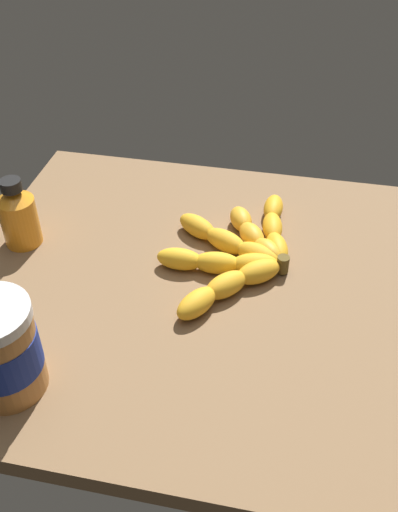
{
  "coord_description": "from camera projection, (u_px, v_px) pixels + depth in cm",
  "views": [
    {
      "loc": [
        -10.07,
        65.92,
        62.53
      ],
      "look_at": [
        3.29,
        0.1,
        5.75
      ],
      "focal_mm": 39.8,
      "sensor_mm": 36.0,
      "label": 1
    }
  ],
  "objects": [
    {
      "name": "ground_plane",
      "position": [
        219.0,
        292.0,
        0.92
      ],
      "size": [
        84.5,
        70.99,
        3.12
      ],
      "primitive_type": "cube",
      "color": "brown"
    },
    {
      "name": "banana_bunch",
      "position": [
        239.0,
        251.0,
        0.95
      ],
      "size": [
        22.08,
        35.17,
        3.76
      ],
      "color": "gold",
      "rests_on": "ground_plane"
    },
    {
      "name": "peanut_butter_jar",
      "position": [
        0.0,
        350.0,
        0.72
      ],
      "size": [
        10.42,
        10.42,
        14.19
      ],
      "color": "#B27238",
      "rests_on": "ground_plane"
    },
    {
      "name": "honey_bottle",
      "position": [
        18.0,
        215.0,
        0.96
      ],
      "size": [
        6.37,
        6.37,
        12.65
      ],
      "color": "orange",
      "rests_on": "ground_plane"
    }
  ]
}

